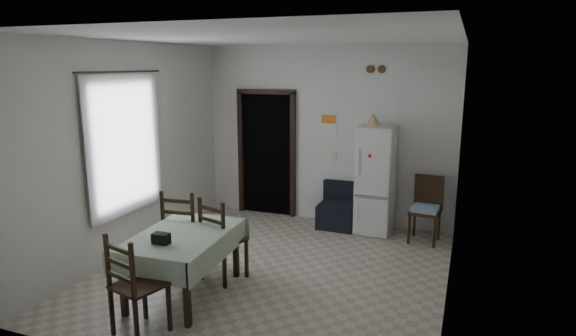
# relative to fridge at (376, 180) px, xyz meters

# --- Properties ---
(ground) EXTENTS (4.50, 4.50, 0.00)m
(ground) POSITION_rel_fridge_xyz_m (-0.91, -1.93, -0.84)
(ground) COLOR #BBAC99
(ground) RESTS_ON ground
(ceiling) EXTENTS (4.20, 4.50, 0.02)m
(ceiling) POSITION_rel_fridge_xyz_m (-0.91, -1.93, 2.06)
(ceiling) COLOR white
(ceiling) RESTS_ON ground
(wall_back) EXTENTS (4.20, 0.02, 2.90)m
(wall_back) POSITION_rel_fridge_xyz_m (-0.91, 0.32, 0.61)
(wall_back) COLOR silver
(wall_back) RESTS_ON ground
(wall_front) EXTENTS (4.20, 0.02, 2.90)m
(wall_front) POSITION_rel_fridge_xyz_m (-0.91, -4.18, 0.61)
(wall_front) COLOR silver
(wall_front) RESTS_ON ground
(wall_left) EXTENTS (0.02, 4.50, 2.90)m
(wall_left) POSITION_rel_fridge_xyz_m (-3.01, -1.93, 0.61)
(wall_left) COLOR silver
(wall_left) RESTS_ON ground
(wall_right) EXTENTS (0.02, 4.50, 2.90)m
(wall_right) POSITION_rel_fridge_xyz_m (1.19, -1.93, 0.61)
(wall_right) COLOR silver
(wall_right) RESTS_ON ground
(doorway) EXTENTS (1.06, 0.52, 2.22)m
(doorway) POSITION_rel_fridge_xyz_m (-1.96, 0.52, 0.22)
(doorway) COLOR black
(doorway) RESTS_ON ground
(window_recess) EXTENTS (0.10, 1.20, 1.60)m
(window_recess) POSITION_rel_fridge_xyz_m (-3.06, -2.13, 0.71)
(window_recess) COLOR silver
(window_recess) RESTS_ON ground
(curtain) EXTENTS (0.02, 1.45, 1.85)m
(curtain) POSITION_rel_fridge_xyz_m (-2.95, -2.13, 0.71)
(curtain) COLOR beige
(curtain) RESTS_ON ground
(curtain_rod) EXTENTS (0.02, 1.60, 0.02)m
(curtain_rod) POSITION_rel_fridge_xyz_m (-2.94, -2.13, 1.66)
(curtain_rod) COLOR black
(curtain_rod) RESTS_ON ground
(calendar) EXTENTS (0.28, 0.02, 0.40)m
(calendar) POSITION_rel_fridge_xyz_m (-0.86, 0.31, 0.78)
(calendar) COLOR white
(calendar) RESTS_ON ground
(calendar_image) EXTENTS (0.24, 0.01, 0.14)m
(calendar_image) POSITION_rel_fridge_xyz_m (-0.86, 0.30, 0.88)
(calendar_image) COLOR orange
(calendar_image) RESTS_ON ground
(light_switch) EXTENTS (0.08, 0.02, 0.12)m
(light_switch) POSITION_rel_fridge_xyz_m (-0.76, 0.31, 0.26)
(light_switch) COLOR beige
(light_switch) RESTS_ON ground
(vent_left) EXTENTS (0.12, 0.03, 0.12)m
(vent_left) POSITION_rel_fridge_xyz_m (-0.21, 0.31, 1.68)
(vent_left) COLOR brown
(vent_left) RESTS_ON ground
(vent_right) EXTENTS (0.12, 0.03, 0.12)m
(vent_right) POSITION_rel_fridge_xyz_m (-0.03, 0.31, 1.68)
(vent_right) COLOR brown
(vent_right) RESTS_ON ground
(emergency_light) EXTENTS (0.25, 0.07, 0.09)m
(emergency_light) POSITION_rel_fridge_xyz_m (0.44, 0.28, 1.71)
(emergency_light) COLOR white
(emergency_light) RESTS_ON ground
(fridge) EXTENTS (0.57, 0.57, 1.68)m
(fridge) POSITION_rel_fridge_xyz_m (0.00, 0.00, 0.00)
(fridge) COLOR silver
(fridge) RESTS_ON ground
(tan_cone) EXTENTS (0.24, 0.24, 0.19)m
(tan_cone) POSITION_rel_fridge_xyz_m (-0.08, 0.01, 0.94)
(tan_cone) COLOR tan
(tan_cone) RESTS_ON fridge
(navy_seat) EXTENTS (0.60, 0.58, 0.72)m
(navy_seat) POSITION_rel_fridge_xyz_m (-0.59, 0.00, -0.48)
(navy_seat) COLOR black
(navy_seat) RESTS_ON ground
(corner_chair) EXTENTS (0.46, 0.46, 0.98)m
(corner_chair) POSITION_rel_fridge_xyz_m (0.78, -0.18, -0.35)
(corner_chair) COLOR black
(corner_chair) RESTS_ON ground
(dining_table) EXTENTS (1.03, 1.49, 0.74)m
(dining_table) POSITION_rel_fridge_xyz_m (-1.62, -2.89, -0.47)
(dining_table) COLOR #A8BCA0
(dining_table) RESTS_ON ground
(black_bag) EXTENTS (0.18, 0.11, 0.12)m
(black_bag) POSITION_rel_fridge_xyz_m (-1.65, -3.25, -0.04)
(black_bag) COLOR black
(black_bag) RESTS_ON dining_table
(dining_chair_far_left) EXTENTS (0.52, 0.52, 1.10)m
(dining_chair_far_left) POSITION_rel_fridge_xyz_m (-1.95, -2.32, -0.29)
(dining_chair_far_left) COLOR black
(dining_chair_far_left) RESTS_ON ground
(dining_chair_far_right) EXTENTS (0.56, 0.56, 1.05)m
(dining_chair_far_right) POSITION_rel_fridge_xyz_m (-1.40, -2.35, -0.32)
(dining_chair_far_right) COLOR black
(dining_chair_far_right) RESTS_ON ground
(dining_chair_near_head) EXTENTS (0.55, 0.55, 1.04)m
(dining_chair_near_head) POSITION_rel_fridge_xyz_m (-1.57, -3.74, -0.32)
(dining_chair_near_head) COLOR black
(dining_chair_near_head) RESTS_ON ground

